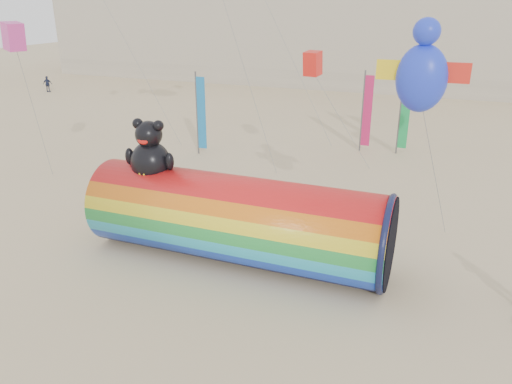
% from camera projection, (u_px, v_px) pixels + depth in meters
% --- Properties ---
extents(ground, '(160.00, 160.00, 0.00)m').
position_uv_depth(ground, '(229.00, 263.00, 18.87)').
color(ground, '#CCB58C').
rests_on(ground, ground).
extents(windsock_assembly, '(11.31, 3.45, 5.22)m').
position_uv_depth(windsock_assembly, '(236.00, 217.00, 18.58)').
color(windsock_assembly, red).
rests_on(windsock_assembly, ground).
extents(festival_banners, '(12.48, 4.81, 5.20)m').
position_uv_depth(festival_banners, '(324.00, 113.00, 31.35)').
color(festival_banners, '#59595E').
rests_on(festival_banners, ground).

